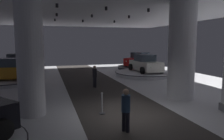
{
  "coord_description": "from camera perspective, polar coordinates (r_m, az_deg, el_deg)",
  "views": [
    {
      "loc": [
        -3.41,
        -8.7,
        3.21
      ],
      "look_at": [
        0.75,
        4.93,
        1.4
      ],
      "focal_mm": 34.22,
      "sensor_mm": 36.0,
      "label": 1
    }
  ],
  "objects": [
    {
      "name": "display_platform_deep_right",
      "position": [
        26.81,
        7.27,
        0.72
      ],
      "size": [
        5.41,
        5.41,
        0.34
      ],
      "color": "#333338",
      "rests_on": "ground"
    },
    {
      "name": "display_platform_far_left",
      "position": [
        18.99,
        -26.29,
        -2.73
      ],
      "size": [
        4.72,
        4.72,
        0.31
      ],
      "color": "#B7B7BC",
      "rests_on": "ground"
    },
    {
      "name": "column_right",
      "position": [
        12.89,
        18.12,
        4.83
      ],
      "size": [
        1.53,
        1.53,
        5.5
      ],
      "color": "silver",
      "rests_on": "ground"
    },
    {
      "name": "ground",
      "position": [
        9.89,
        4.28,
        -11.89
      ],
      "size": [
        24.0,
        44.0,
        0.06
      ],
      "color": "silver"
    },
    {
      "name": "column_left",
      "position": [
        9.95,
        -21.06,
        4.09
      ],
      "size": [
        1.15,
        1.15,
        5.5
      ],
      "color": "silver",
      "rests_on": "ground"
    },
    {
      "name": "display_platform_far_right",
      "position": [
        21.48,
        8.88,
        -0.89
      ],
      "size": [
        6.0,
        6.0,
        0.37
      ],
      "color": "silver",
      "rests_on": "ground"
    },
    {
      "name": "display_car_far_right",
      "position": [
        21.39,
        8.89,
        1.58
      ],
      "size": [
        2.23,
        4.25,
        1.71
      ],
      "color": "silver",
      "rests_on": "display_platform_far_right"
    },
    {
      "name": "display_car_deep_left",
      "position": [
        24.98,
        -24.28,
        1.84
      ],
      "size": [
        2.42,
        4.32,
        1.71
      ],
      "color": "red",
      "rests_on": "display_platform_deep_left"
    },
    {
      "name": "display_car_far_left",
      "position": [
        18.86,
        -26.35,
        -0.03
      ],
      "size": [
        4.41,
        2.69,
        1.71
      ],
      "color": "#B77519",
      "rests_on": "display_platform_far_left"
    },
    {
      "name": "display_platform_deep_left",
      "position": [
        25.11,
        -24.16,
        -0.27
      ],
      "size": [
        5.67,
        5.67,
        0.37
      ],
      "color": "silver",
      "rests_on": "ground"
    },
    {
      "name": "stanchion_a",
      "position": [
        9.83,
        -2.68,
        -9.57
      ],
      "size": [
        0.28,
        0.28,
        1.01
      ],
      "color": "#333338",
      "rests_on": "ground"
    },
    {
      "name": "display_car_deep_right",
      "position": [
        26.75,
        7.33,
        2.68
      ],
      "size": [
        4.49,
        3.83,
        1.71
      ],
      "color": "red",
      "rests_on": "display_platform_deep_right"
    },
    {
      "name": "visitor_walking_near",
      "position": [
        15.46,
        -4.65,
        -1.36
      ],
      "size": [
        0.32,
        0.32,
        1.59
      ],
      "color": "black",
      "rests_on": "ground"
    },
    {
      "name": "visitor_walking_far",
      "position": [
        7.8,
        3.73,
        -9.97
      ],
      "size": [
        0.32,
        0.32,
        1.59
      ],
      "color": "black",
      "rests_on": "ground"
    }
  ]
}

